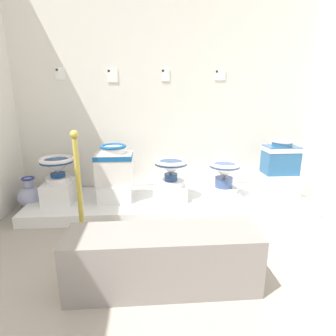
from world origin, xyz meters
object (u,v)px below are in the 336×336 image
Objects in this scene: plinth_block_central_ornate at (116,191)px; info_placard_second at (112,75)px; info_placard_first at (60,73)px; antique_toilet_central_ornate at (114,164)px; antique_toilet_leftmost at (281,156)px; stanchion_post_near_left at (81,213)px; plinth_block_slender_white at (60,191)px; plinth_block_tall_cobalt at (223,194)px; antique_toilet_squat_floral at (171,169)px; decorative_vase_companion at (30,196)px; museum_bench at (163,259)px; plinth_block_leftmost at (278,184)px; antique_toilet_tall_cobalt at (224,173)px; info_placard_fourth at (220,75)px; plinth_block_squat_floral at (171,192)px; antique_toilet_slender_white at (57,166)px; info_placard_third at (166,75)px.

info_placard_second is (-0.02, 0.44, 1.26)m from plinth_block_central_ornate.
info_placard_second is (0.59, 0.00, -0.02)m from info_placard_first.
antique_toilet_central_ornate is 1.09× the size of antique_toilet_leftmost.
antique_toilet_central_ornate is (-0.00, -0.00, 0.31)m from plinth_block_central_ornate.
antique_toilet_leftmost is at bearing 22.48° from stanchion_post_near_left.
info_placard_second is at bearing 0.00° from info_placard_first.
plinth_block_tall_cobalt is (1.83, 0.01, -0.08)m from plinth_block_slender_white.
decorative_vase_companion is (-1.57, 0.09, -0.31)m from antique_toilet_squat_floral.
info_placard_first is at bearing -180.00° from info_placard_second.
plinth_block_tall_cobalt is 1.87m from info_placard_second.
museum_bench reaches higher than plinth_block_central_ornate.
plinth_block_leftmost is 2.79× the size of info_placard_first.
plinth_block_tall_cobalt is at bearing 180.00° from antique_toilet_tall_cobalt.
info_placard_fourth is (0.01, 0.45, 1.33)m from plinth_block_tall_cobalt.
plinth_block_leftmost is at bearing -0.27° from plinth_block_tall_cobalt.
info_placard_fourth is at bearing 37.36° from plinth_block_squat_floral.
plinth_block_central_ornate is 1.24m from antique_toilet_tall_cobalt.
antique_toilet_slender_white is at bearing 0.00° from plinth_block_slender_white.
antique_toilet_tall_cobalt is 0.97× the size of plinth_block_leftmost.
plinth_block_leftmost is at bearing 0.24° from antique_toilet_slender_white.
antique_toilet_slender_white is 2.13m from info_placard_fourth.
decorative_vase_companion is (-1.54, -0.39, -1.32)m from info_placard_third.
info_placard_first reaches higher than plinth_block_central_ornate.
antique_toilet_central_ornate is at bearing -87.12° from info_placard_second.
plinth_block_central_ornate is at bearing 2.00° from plinth_block_slender_white.
antique_toilet_tall_cobalt is 0.29× the size of museum_bench.
antique_toilet_slender_white is 0.96× the size of antique_toilet_squat_floral.
info_placard_first is (-2.47, 0.45, 1.24)m from plinth_block_leftmost.
antique_toilet_slender_white is at bearing 179.23° from antique_toilet_squat_floral.
plinth_block_slender_white is at bearing -178.00° from plinth_block_central_ornate.
plinth_block_leftmost is 2.80m from info_placard_first.
plinth_block_tall_cobalt is (1.23, -0.01, -0.37)m from antique_toilet_central_ornate.
plinth_block_squat_floral is at bearing -142.64° from info_placard_fourth.
plinth_block_central_ornate is at bearing -160.54° from info_placard_fourth.
antique_toilet_slender_white is at bearing -178.00° from antique_toilet_central_ornate.
info_placard_fourth reaches higher than antique_toilet_slender_white.
museum_bench is (0.45, -1.33, -0.01)m from plinth_block_central_ornate.
antique_toilet_central_ornate is 1.04m from info_placard_second.
plinth_block_slender_white is at bearing -11.84° from decorative_vase_companion.
info_placard_third is (-1.27, 0.45, 1.23)m from plinth_block_leftmost.
antique_toilet_squat_floral reaches higher than plinth_block_leftmost.
antique_toilet_leftmost is 1.97m from museum_bench.
antique_toilet_central_ornate reaches higher than plinth_block_central_ornate.
info_placard_second is at bearing 143.38° from plinth_block_squat_floral.
museum_bench is at bearing -51.28° from antique_toilet_slender_white.
info_placard_first is (-1.83, 0.45, 1.09)m from antique_toilet_tall_cobalt.
museum_bench is at bearing -120.17° from antique_toilet_tall_cobalt.
antique_toilet_slender_white is at bearing 179.23° from plinth_block_squat_floral.
plinth_block_squat_floral is (0.62, -0.04, -0.01)m from plinth_block_central_ornate.
plinth_block_tall_cobalt is 0.65m from plinth_block_leftmost.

